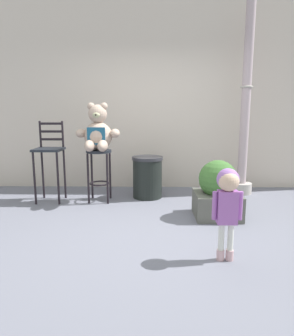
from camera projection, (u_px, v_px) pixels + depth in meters
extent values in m
plane|color=slate|center=(149.00, 229.00, 3.61)|extent=(24.00, 24.00, 0.00)
cube|color=beige|center=(150.00, 79.00, 5.45)|extent=(7.33, 0.30, 3.89)
cylinder|color=black|center=(99.00, 151.00, 4.63)|extent=(0.38, 0.38, 0.04)
cylinder|color=black|center=(88.00, 179.00, 4.56)|extent=(0.03, 0.03, 0.76)
cylinder|color=black|center=(107.00, 179.00, 4.56)|extent=(0.03, 0.03, 0.76)
cylinder|color=black|center=(92.00, 175.00, 4.84)|extent=(0.03, 0.03, 0.76)
cylinder|color=black|center=(110.00, 175.00, 4.84)|extent=(0.03, 0.03, 0.76)
torus|color=black|center=(100.00, 183.00, 4.72)|extent=(0.31, 0.31, 0.02)
sphere|color=tan|center=(98.00, 136.00, 4.59)|extent=(0.42, 0.42, 0.42)
cube|color=navy|center=(96.00, 136.00, 4.42)|extent=(0.26, 0.03, 0.25)
sphere|color=tan|center=(98.00, 114.00, 4.53)|extent=(0.27, 0.27, 0.27)
ellipsoid|color=tan|center=(96.00, 115.00, 4.42)|extent=(0.11, 0.09, 0.08)
sphere|color=black|center=(96.00, 115.00, 4.38)|extent=(0.03, 0.03, 0.03)
sphere|color=tan|center=(91.00, 106.00, 4.51)|extent=(0.11, 0.11, 0.11)
sphere|color=tan|center=(104.00, 106.00, 4.51)|extent=(0.11, 0.11, 0.11)
ellipsoid|color=tan|center=(81.00, 133.00, 4.55)|extent=(0.15, 0.23, 0.13)
ellipsoid|color=tan|center=(115.00, 133.00, 4.54)|extent=(0.15, 0.23, 0.13)
ellipsoid|color=tan|center=(90.00, 146.00, 4.41)|extent=(0.14, 0.36, 0.17)
ellipsoid|color=tan|center=(103.00, 146.00, 4.41)|extent=(0.14, 0.36, 0.17)
cylinder|color=#CEA4A9|center=(220.00, 255.00, 2.85)|extent=(0.07, 0.07, 0.10)
cylinder|color=silver|center=(221.00, 237.00, 2.82)|extent=(0.05, 0.05, 0.26)
cylinder|color=#CEA4A9|center=(230.00, 255.00, 2.85)|extent=(0.07, 0.07, 0.10)
cylinder|color=silver|center=(231.00, 237.00, 2.82)|extent=(0.05, 0.05, 0.26)
cube|color=#9C5BAC|center=(227.00, 207.00, 2.77)|extent=(0.18, 0.10, 0.31)
cylinder|color=#9C5BAC|center=(215.00, 206.00, 2.77)|extent=(0.04, 0.04, 0.26)
cylinder|color=#9C5BAC|center=(240.00, 206.00, 2.76)|extent=(0.04, 0.04, 0.26)
sphere|color=#D8B293|center=(229.00, 181.00, 2.72)|extent=(0.19, 0.19, 0.19)
sphere|color=#9564B0|center=(228.00, 179.00, 2.75)|extent=(0.20, 0.20, 0.20)
cylinder|color=black|center=(147.00, 179.00, 4.92)|extent=(0.46, 0.46, 0.61)
cylinder|color=#2D2D33|center=(147.00, 158.00, 4.86)|extent=(0.49, 0.49, 0.05)
cylinder|color=#AFA8A2|center=(241.00, 188.00, 5.20)|extent=(0.35, 0.35, 0.18)
cylinder|color=#B19EA3|center=(246.00, 96.00, 4.93)|extent=(0.15, 0.15, 2.86)
torus|color=#ADA89E|center=(247.00, 87.00, 4.90)|extent=(0.20, 0.20, 0.04)
cube|color=black|center=(49.00, 149.00, 4.61)|extent=(0.41, 0.41, 0.03)
cylinder|color=black|center=(34.00, 179.00, 4.52)|extent=(0.03, 0.03, 0.79)
cylinder|color=black|center=(58.00, 179.00, 4.51)|extent=(0.03, 0.03, 0.79)
cylinder|color=black|center=(43.00, 174.00, 4.86)|extent=(0.03, 0.03, 0.79)
cylinder|color=black|center=(65.00, 174.00, 4.86)|extent=(0.03, 0.03, 0.79)
cylinder|color=black|center=(40.00, 134.00, 4.75)|extent=(0.03, 0.03, 0.40)
cylinder|color=black|center=(63.00, 134.00, 4.74)|extent=(0.03, 0.03, 0.40)
cube|color=black|center=(52.00, 139.00, 4.76)|extent=(0.35, 0.02, 0.04)
cube|color=black|center=(51.00, 131.00, 4.74)|extent=(0.35, 0.02, 0.04)
cube|color=black|center=(51.00, 124.00, 4.72)|extent=(0.35, 0.02, 0.04)
cube|color=#585950|center=(217.00, 205.00, 4.03)|extent=(0.58, 0.58, 0.32)
sphere|color=#3E6D31|center=(218.00, 179.00, 3.96)|extent=(0.49, 0.49, 0.49)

